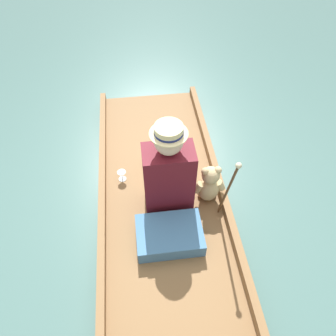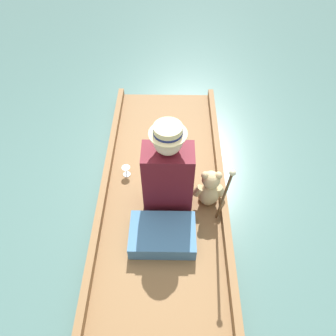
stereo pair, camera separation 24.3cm
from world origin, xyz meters
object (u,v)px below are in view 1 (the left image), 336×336
(seated_person, at_px, (168,172))
(wine_glass, at_px, (122,174))
(walking_cane, at_px, (229,187))
(teddy_bear, at_px, (209,185))

(seated_person, distance_m, wine_glass, 0.57)
(walking_cane, bearing_deg, teddy_bear, 104.07)
(wine_glass, bearing_deg, teddy_bear, -22.82)
(teddy_bear, relative_size, wine_glass, 4.06)
(wine_glass, height_order, walking_cane, walking_cane)
(wine_glass, relative_size, walking_cane, 0.12)
(seated_person, bearing_deg, walking_cane, -40.84)
(wine_glass, bearing_deg, seated_person, -33.64)
(wine_glass, xyz_separation_m, walking_cane, (0.84, -0.59, 0.42))
(teddy_bear, height_order, wine_glass, teddy_bear)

